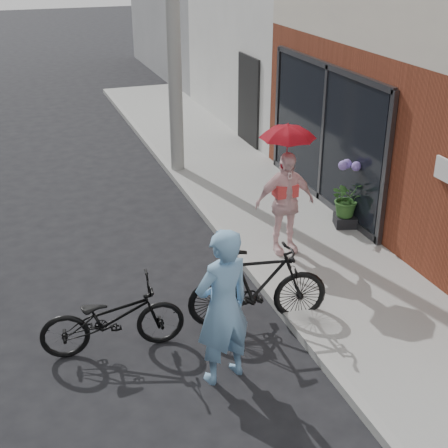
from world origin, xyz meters
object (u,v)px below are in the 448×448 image
kimono_woman (285,203)px  planter (345,221)px  officer (223,307)px  bike_left (113,318)px  utility_pole (172,0)px  bike_right (258,286)px

kimono_woman → planter: 1.63m
officer → planter: bearing=-152.7°
officer → bike_left: 1.51m
officer → planter: officer is taller
bike_left → kimono_woman: bearing=-58.3°
officer → kimono_woman: (1.87, 2.45, -0.01)m
utility_pole → kimono_woman: utility_pole is taller
bike_right → planter: bearing=-40.6°
planter → kimono_woman: bearing=-161.0°
bike_right → bike_left: bearing=97.9°
bike_right → kimono_woman: kimono_woman is taller
planter → utility_pole: bearing=117.1°
bike_left → planter: size_ratio=4.89×
officer → kimono_woman: 3.08m
bike_left → kimono_woman: size_ratio=1.07×
utility_pole → planter: bearing=-62.9°
bike_right → kimono_woman: 1.93m
bike_left → planter: bike_left is taller
planter → bike_left: bearing=-155.4°
utility_pole → bike_left: 6.89m
bike_left → bike_right: size_ratio=0.95×
utility_pole → kimono_woman: bearing=-82.9°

